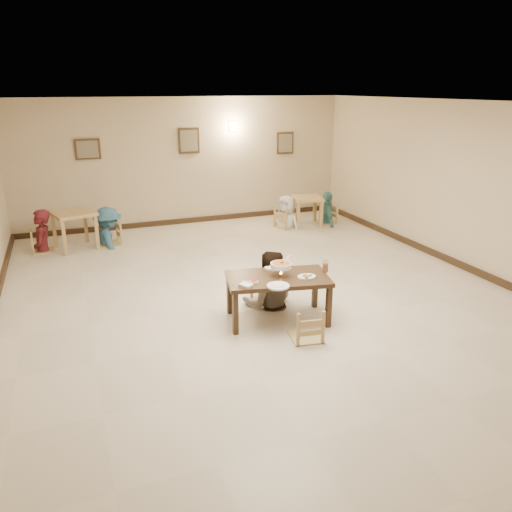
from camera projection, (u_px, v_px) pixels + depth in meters
name	position (u px, v px, depth m)	size (l,w,h in m)	color
floor	(263.00, 298.00, 8.01)	(10.00, 10.00, 0.00)	beige
ceiling	(264.00, 103.00, 7.05)	(10.00, 10.00, 0.00)	white
wall_back	(185.00, 162.00, 11.94)	(10.00, 10.00, 0.00)	beige
wall_right	(471.00, 188.00, 8.90)	(10.00, 10.00, 0.00)	beige
baseboard_back	(188.00, 220.00, 12.38)	(8.00, 0.06, 0.12)	#312214
baseboard_right	(459.00, 264.00, 9.35)	(0.06, 10.00, 0.12)	#312214
picture_a	(88.00, 149.00, 11.03)	(0.55, 0.04, 0.45)	#3C2C17
picture_b	(189.00, 141.00, 11.78)	(0.50, 0.04, 0.60)	#3C2C17
picture_c	(285.00, 143.00, 12.68)	(0.45, 0.04, 0.55)	#3C2C17
wall_sconce	(233.00, 126.00, 12.06)	(0.16, 0.05, 0.22)	#FFD88C
main_table	(278.00, 282.00, 7.07)	(1.56, 1.07, 0.67)	#3C2818
chair_far	(267.00, 276.00, 7.70)	(0.42, 0.42, 0.90)	tan
chair_near	(307.00, 309.00, 6.58)	(0.41, 0.41, 0.87)	tan
main_diner	(269.00, 251.00, 7.50)	(0.84, 0.66, 1.74)	gray
curry_warmer	(281.00, 265.00, 7.02)	(0.33, 0.30, 0.27)	silver
rice_plate_far	(273.00, 267.00, 7.36)	(0.26, 0.26, 0.06)	white
rice_plate_near	(278.00, 286.00, 6.68)	(0.31, 0.31, 0.07)	white
fried_plate	(307.00, 276.00, 7.00)	(0.27, 0.27, 0.06)	white
chili_dish	(254.00, 282.00, 6.83)	(0.12, 0.12, 0.03)	white
napkin_cutlery	(246.00, 285.00, 6.70)	(0.23, 0.27, 0.03)	white
drink_glass	(325.00, 267.00, 7.20)	(0.08, 0.08, 0.17)	white
bg_table_left	(74.00, 218.00, 10.25)	(0.97, 0.97, 0.78)	tan
bg_table_right	(307.00, 202.00, 12.05)	(0.82, 0.82, 0.69)	tan
bg_chair_ll	(41.00, 231.00, 10.12)	(0.41, 0.41, 0.88)	tan
bg_chair_lr	(108.00, 222.00, 10.54)	(0.48, 0.48, 1.02)	tan
bg_chair_rl	(287.00, 208.00, 11.87)	(0.45, 0.45, 0.95)	tan
bg_chair_rr	(327.00, 205.00, 12.25)	(0.43, 0.43, 0.91)	tan
bg_diner_a	(38.00, 210.00, 9.98)	(0.64, 0.42, 1.75)	#56171F
bg_diner_b	(106.00, 207.00, 10.44)	(1.06, 0.61, 1.64)	teal
bg_diner_c	(287.00, 196.00, 11.78)	(0.75, 0.49, 1.54)	silver
bg_diner_d	(328.00, 192.00, 12.14)	(0.92, 0.38, 1.57)	teal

